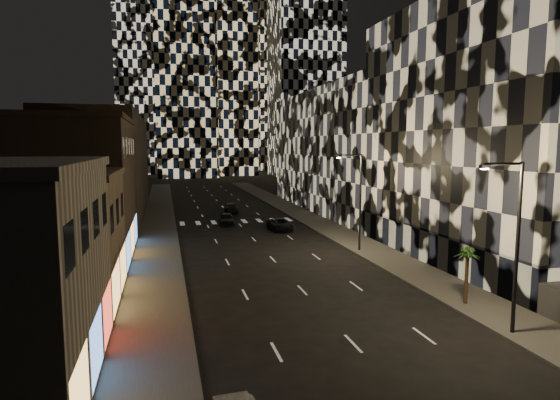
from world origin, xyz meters
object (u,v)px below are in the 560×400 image
car_dark_oncoming (231,208)px  palm_tree (467,257)px  car_dark_rightlane (280,224)px  car_dark_midlane (227,219)px  streetlight_near (514,236)px  streetlight_far (358,195)px

car_dark_oncoming → palm_tree: (8.50, -43.83, 2.37)m
car_dark_rightlane → palm_tree: (5.00, -27.96, 2.42)m
car_dark_midlane → palm_tree: 35.14m
car_dark_midlane → car_dark_rightlane: size_ratio=0.87×
car_dark_midlane → streetlight_near: bearing=-72.4°
car_dark_rightlane → palm_tree: 28.50m
streetlight_near → streetlight_far: bearing=90.0°
streetlight_far → car_dark_midlane: (-9.92, 17.97, -4.63)m
car_dark_oncoming → palm_tree: palm_tree is taller
palm_tree → car_dark_midlane: bearing=107.5°
streetlight_far → car_dark_oncoming: (-7.85, 28.37, -4.63)m
car_dark_rightlane → palm_tree: size_ratio=1.36×
car_dark_midlane → streetlight_far: bearing=-58.1°
car_dark_oncoming → car_dark_rightlane: 16.25m
streetlight_near → streetlight_far: (0.00, 20.00, 0.00)m
car_dark_oncoming → car_dark_rightlane: bearing=108.2°
streetlight_near → car_dark_rightlane: size_ratio=1.85×
streetlight_near → car_dark_oncoming: 49.22m
car_dark_oncoming → palm_tree: 44.71m
car_dark_oncoming → car_dark_rightlane: size_ratio=1.02×
palm_tree → car_dark_rightlane: bearing=100.1°
streetlight_near → car_dark_oncoming: streetlight_near is taller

